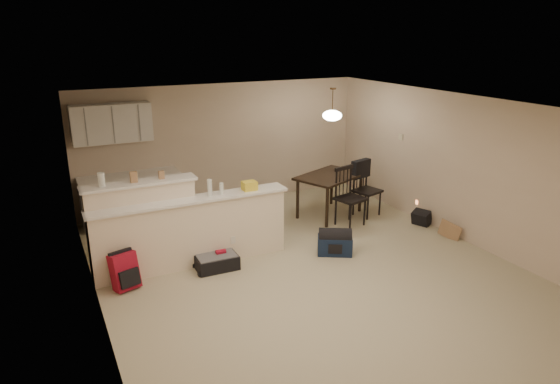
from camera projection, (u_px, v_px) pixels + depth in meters
room at (307, 191)px, 7.31m from camera, size 7.00×7.02×2.50m
breakfast_bar at (175, 229)px, 7.60m from camera, size 3.08×0.58×1.39m
upper_cabinets at (112, 123)px, 9.01m from camera, size 1.40×0.34×0.70m
kitchen_counter at (132, 200)px, 9.43m from camera, size 1.80×0.60×0.90m
thermostat at (401, 137)px, 9.82m from camera, size 0.02×0.12×0.12m
jar at (101, 180)px, 7.04m from camera, size 0.10×0.10×0.20m
cereal_box at (134, 177)px, 7.24m from camera, size 0.10×0.07×0.16m
small_box at (161, 175)px, 7.42m from camera, size 0.08×0.06×0.12m
bottle_a at (210, 188)px, 7.58m from camera, size 0.07×0.07×0.26m
bottle_b at (222, 188)px, 7.68m from camera, size 0.06×0.06×0.18m
bag_lump at (249, 186)px, 7.88m from camera, size 0.22×0.18×0.14m
dining_table at (330, 180)px, 9.72m from camera, size 1.55×1.31×0.82m
pendant_lamp at (332, 115)px, 9.33m from camera, size 0.36×0.36×0.62m
dining_chair_near at (351, 197)px, 9.25m from camera, size 0.58×0.56×1.11m
dining_chair_far at (367, 189)px, 9.76m from camera, size 0.57×0.55×1.07m
suitcase at (217, 262)px, 7.66m from camera, size 0.64×0.42×0.21m
red_backpack at (124, 271)px, 7.04m from camera, size 0.40×0.31×0.53m
navy_duffel at (335, 245)px, 8.16m from camera, size 0.63×0.54×0.30m
black_daypack at (421, 218)px, 9.38m from camera, size 0.32×0.37×0.27m
cardboard_sheet at (450, 231)px, 8.75m from camera, size 0.14×0.38×0.30m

